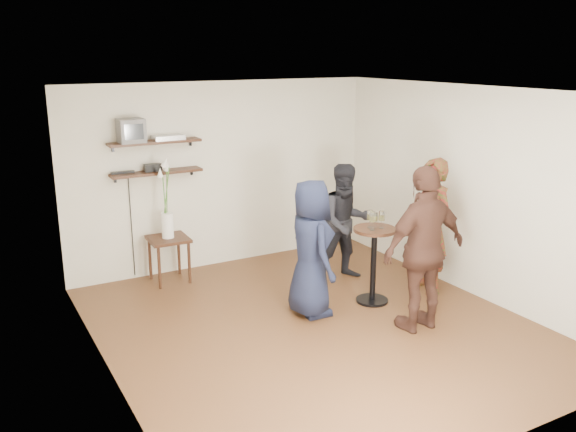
{
  "coord_description": "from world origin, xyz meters",
  "views": [
    {
      "loc": [
        -3.34,
        -5.31,
        3.0
      ],
      "look_at": [
        -0.13,
        0.4,
        1.21
      ],
      "focal_mm": 38.0,
      "sensor_mm": 36.0,
      "label": 1
    }
  ],
  "objects_px": {
    "crt_monitor": "(131,131)",
    "radio": "(153,168)",
    "person_dark": "(346,222)",
    "person_navy": "(311,248)",
    "dvd_deck": "(168,137)",
    "person_brown": "(424,249)",
    "drinks_table": "(374,255)",
    "side_table": "(169,245)",
    "person_plaid": "(431,226)"
  },
  "relations": [
    {
      "from": "dvd_deck",
      "to": "person_brown",
      "type": "relative_size",
      "value": 0.22
    },
    {
      "from": "person_brown",
      "to": "person_navy",
      "type": "bearing_deg",
      "value": -48.29
    },
    {
      "from": "crt_monitor",
      "to": "side_table",
      "type": "bearing_deg",
      "value": -33.1
    },
    {
      "from": "drinks_table",
      "to": "person_navy",
      "type": "xyz_separation_m",
      "value": [
        -0.85,
        0.08,
        0.2
      ]
    },
    {
      "from": "drinks_table",
      "to": "dvd_deck",
      "type": "bearing_deg",
      "value": 130.61
    },
    {
      "from": "crt_monitor",
      "to": "drinks_table",
      "type": "distance_m",
      "value": 3.42
    },
    {
      "from": "crt_monitor",
      "to": "person_brown",
      "type": "bearing_deg",
      "value": -52.05
    },
    {
      "from": "person_plaid",
      "to": "person_brown",
      "type": "relative_size",
      "value": 0.93
    },
    {
      "from": "person_plaid",
      "to": "person_dark",
      "type": "bearing_deg",
      "value": -139.26
    },
    {
      "from": "person_plaid",
      "to": "side_table",
      "type": "bearing_deg",
      "value": -121.79
    },
    {
      "from": "dvd_deck",
      "to": "person_dark",
      "type": "xyz_separation_m",
      "value": [
        1.97,
        -1.27,
        -1.11
      ]
    },
    {
      "from": "crt_monitor",
      "to": "radio",
      "type": "relative_size",
      "value": 1.45
    },
    {
      "from": "crt_monitor",
      "to": "person_dark",
      "type": "relative_size",
      "value": 0.2
    },
    {
      "from": "person_plaid",
      "to": "person_dark",
      "type": "distance_m",
      "value": 1.12
    },
    {
      "from": "person_dark",
      "to": "person_navy",
      "type": "xyz_separation_m",
      "value": [
        -1.02,
        -0.76,
        0.02
      ]
    },
    {
      "from": "drinks_table",
      "to": "person_plaid",
      "type": "distance_m",
      "value": 0.89
    },
    {
      "from": "crt_monitor",
      "to": "drinks_table",
      "type": "bearing_deg",
      "value": -42.65
    },
    {
      "from": "crt_monitor",
      "to": "person_navy",
      "type": "xyz_separation_m",
      "value": [
        1.44,
        -2.03,
        -1.22
      ]
    },
    {
      "from": "dvd_deck",
      "to": "drinks_table",
      "type": "bearing_deg",
      "value": -49.39
    },
    {
      "from": "dvd_deck",
      "to": "person_plaid",
      "type": "xyz_separation_m",
      "value": [
        2.66,
        -2.15,
        -1.04
      ]
    },
    {
      "from": "drinks_table",
      "to": "person_plaid",
      "type": "bearing_deg",
      "value": -2.75
    },
    {
      "from": "crt_monitor",
      "to": "person_brown",
      "type": "xyz_separation_m",
      "value": [
        2.31,
        -2.96,
        -1.1
      ]
    },
    {
      "from": "radio",
      "to": "crt_monitor",
      "type": "bearing_deg",
      "value": 180.0
    },
    {
      "from": "person_plaid",
      "to": "person_navy",
      "type": "relative_size",
      "value": 1.07
    },
    {
      "from": "person_dark",
      "to": "person_navy",
      "type": "relative_size",
      "value": 0.98
    },
    {
      "from": "person_plaid",
      "to": "person_dark",
      "type": "height_order",
      "value": "person_plaid"
    },
    {
      "from": "dvd_deck",
      "to": "side_table",
      "type": "distance_m",
      "value": 1.41
    },
    {
      "from": "person_dark",
      "to": "person_navy",
      "type": "height_order",
      "value": "person_navy"
    },
    {
      "from": "drinks_table",
      "to": "person_dark",
      "type": "xyz_separation_m",
      "value": [
        0.17,
        0.84,
        0.18
      ]
    },
    {
      "from": "side_table",
      "to": "person_brown",
      "type": "bearing_deg",
      "value": -54.3
    },
    {
      "from": "side_table",
      "to": "person_navy",
      "type": "height_order",
      "value": "person_navy"
    },
    {
      "from": "person_dark",
      "to": "person_navy",
      "type": "distance_m",
      "value": 1.27
    },
    {
      "from": "crt_monitor",
      "to": "person_brown",
      "type": "relative_size",
      "value": 0.17
    },
    {
      "from": "dvd_deck",
      "to": "person_plaid",
      "type": "relative_size",
      "value": 0.23
    },
    {
      "from": "crt_monitor",
      "to": "radio",
      "type": "bearing_deg",
      "value": 0.0
    },
    {
      "from": "person_navy",
      "to": "side_table",
      "type": "bearing_deg",
      "value": 36.57
    },
    {
      "from": "person_brown",
      "to": "dvd_deck",
      "type": "bearing_deg",
      "value": -59.64
    },
    {
      "from": "dvd_deck",
      "to": "side_table",
      "type": "bearing_deg",
      "value": -122.42
    },
    {
      "from": "radio",
      "to": "person_brown",
      "type": "relative_size",
      "value": 0.12
    },
    {
      "from": "side_table",
      "to": "person_plaid",
      "type": "relative_size",
      "value": 0.35
    },
    {
      "from": "side_table",
      "to": "person_dark",
      "type": "height_order",
      "value": "person_dark"
    },
    {
      "from": "crt_monitor",
      "to": "radio",
      "type": "height_order",
      "value": "crt_monitor"
    },
    {
      "from": "crt_monitor",
      "to": "radio",
      "type": "distance_m",
      "value": 0.56
    },
    {
      "from": "radio",
      "to": "drinks_table",
      "type": "bearing_deg",
      "value": -46.05
    },
    {
      "from": "drinks_table",
      "to": "person_dark",
      "type": "relative_size",
      "value": 0.6
    },
    {
      "from": "dvd_deck",
      "to": "radio",
      "type": "height_order",
      "value": "dvd_deck"
    },
    {
      "from": "side_table",
      "to": "person_plaid",
      "type": "xyz_separation_m",
      "value": [
        2.8,
        -1.93,
        0.35
      ]
    },
    {
      "from": "radio",
      "to": "person_dark",
      "type": "bearing_deg",
      "value": -30.05
    },
    {
      "from": "dvd_deck",
      "to": "person_dark",
      "type": "distance_m",
      "value": 2.6
    },
    {
      "from": "side_table",
      "to": "person_brown",
      "type": "height_order",
      "value": "person_brown"
    }
  ]
}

